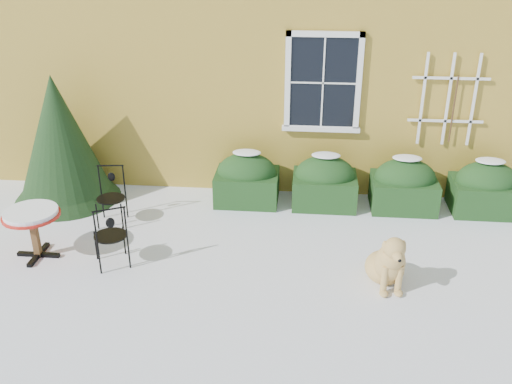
# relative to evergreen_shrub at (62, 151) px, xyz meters

# --- Properties ---
(ground) EXTENTS (80.00, 80.00, 0.00)m
(ground) POSITION_rel_evergreen_shrub_xyz_m (3.39, -2.36, -0.87)
(ground) COLOR white
(ground) RESTS_ON ground
(hedge_row) EXTENTS (4.95, 0.80, 0.91)m
(hedge_row) POSITION_rel_evergreen_shrub_xyz_m (5.04, 0.19, -0.46)
(hedge_row) COLOR #153313
(hedge_row) RESTS_ON ground
(evergreen_shrub) EXTENTS (1.78, 1.78, 2.15)m
(evergreen_shrub) POSITION_rel_evergreen_shrub_xyz_m (0.00, 0.00, 0.00)
(evergreen_shrub) COLOR black
(evergreen_shrub) RESTS_ON ground
(bistro_table) EXTENTS (0.79, 0.79, 0.73)m
(bistro_table) POSITION_rel_evergreen_shrub_xyz_m (0.32, -1.89, -0.26)
(bistro_table) COLOR black
(bistro_table) RESTS_ON ground
(patio_chair_near) EXTENTS (0.56, 0.56, 0.94)m
(patio_chair_near) POSITION_rel_evergreen_shrub_xyz_m (1.47, -2.01, -0.39)
(patio_chair_near) COLOR black
(patio_chair_near) RESTS_ON ground
(patio_chair_far) EXTENTS (0.45, 0.44, 0.91)m
(patio_chair_far) POSITION_rel_evergreen_shrub_xyz_m (1.06, -0.77, -0.41)
(patio_chair_far) COLOR black
(patio_chair_far) RESTS_ON ground
(dog) EXTENTS (0.60, 0.92, 0.82)m
(dog) POSITION_rel_evergreen_shrub_xyz_m (5.17, -2.15, -0.54)
(dog) COLOR tan
(dog) RESTS_ON ground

